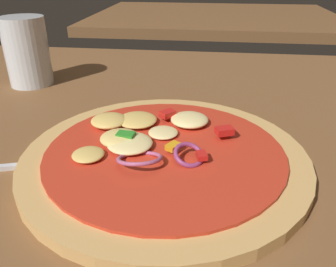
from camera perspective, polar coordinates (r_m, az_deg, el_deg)
name	(u,v)px	position (r m, az deg, el deg)	size (l,w,h in m)	color
dining_table	(159,175)	(0.35, -1.47, -6.93)	(1.38, 0.92, 0.03)	brown
pizza	(163,151)	(0.35, -0.85, -3.05)	(0.28, 0.28, 0.03)	tan
beer_glass	(27,53)	(0.59, -22.66, 12.37)	(0.07, 0.07, 0.11)	silver
background_table	(215,18)	(1.34, 8.00, 18.72)	(0.89, 0.66, 0.03)	brown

